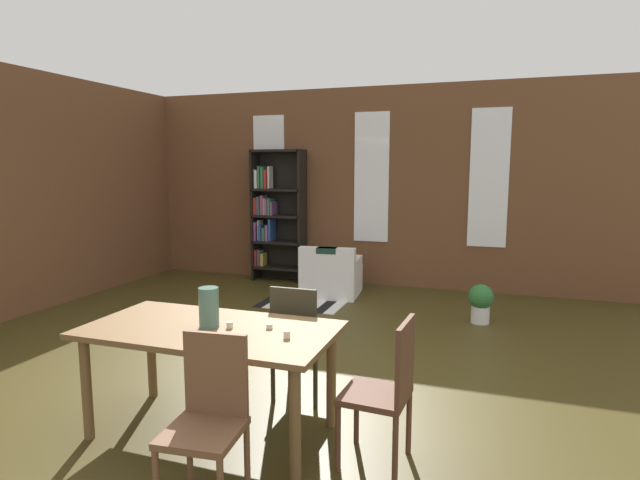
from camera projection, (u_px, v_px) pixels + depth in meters
name	position (u px, v px, depth m)	size (l,w,h in m)	color
ground_plane	(252.00, 393.00, 4.28)	(11.16, 11.16, 0.00)	#413716
back_wall_brick	(372.00, 187.00, 8.14)	(8.52, 0.12, 3.11)	brown
window_pane_0	(269.00, 177.00, 8.62)	(0.55, 0.02, 2.02)	white
window_pane_1	(371.00, 178.00, 8.06)	(0.55, 0.02, 2.02)	white
window_pane_2	(489.00, 178.00, 7.50)	(0.55, 0.02, 2.02)	white
dining_table	(210.00, 340.00, 3.57)	(1.74, 0.91, 0.77)	brown
vase_on_table	(209.00, 307.00, 3.54)	(0.14, 0.14, 0.28)	#4C7266
tealight_candle_0	(287.00, 334.00, 3.32)	(0.04, 0.04, 0.05)	silver
tealight_candle_1	(230.00, 325.00, 3.53)	(0.04, 0.04, 0.04)	silver
tealight_candle_2	(269.00, 326.00, 3.52)	(0.04, 0.04, 0.03)	silver
dining_chair_near_right	(208.00, 416.00, 2.83)	(0.44, 0.44, 0.95)	brown
dining_chair_far_right	(298.00, 339.00, 4.10)	(0.40, 0.40, 0.95)	#2F2C1E
dining_chair_head_right	(387.00, 388.00, 3.19)	(0.42, 0.42, 0.95)	#523121
bookshelf_tall	(275.00, 214.00, 8.47)	(0.88, 0.33, 2.15)	black
armchair_white	(331.00, 277.00, 7.55)	(0.87, 0.87, 0.75)	white
potted_plant_by_shelf	(481.00, 301.00, 6.19)	(0.30, 0.30, 0.47)	silver
striped_rug	(302.00, 303.00, 7.13)	(1.15, 0.81, 0.01)	black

